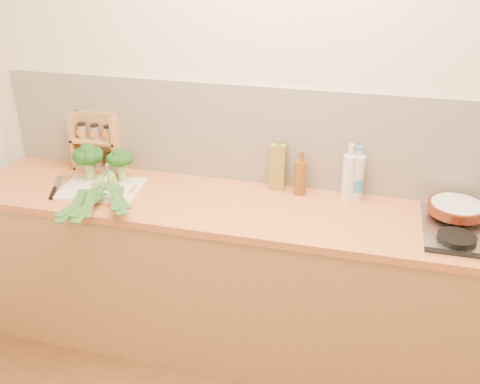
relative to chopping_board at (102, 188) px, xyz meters
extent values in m
plane|color=beige|center=(0.92, 0.32, 0.39)|extent=(3.50, 0.00, 3.50)
cube|color=silver|center=(0.92, 0.31, 0.26)|extent=(3.20, 0.02, 0.54)
cube|color=#AE7848|center=(0.92, 0.02, -0.48)|extent=(3.20, 0.60, 0.86)
cube|color=#C9763B|center=(0.92, 0.02, -0.03)|extent=(3.20, 0.62, 0.04)
cylinder|color=black|center=(1.79, -0.10, 0.02)|extent=(0.17, 0.17, 0.03)
cylinder|color=black|center=(1.79, 0.14, 0.02)|extent=(0.17, 0.17, 0.03)
cube|color=beige|center=(0.00, 0.00, 0.00)|extent=(0.46, 0.36, 0.01)
cylinder|color=#96B067|center=(-0.11, 0.08, 0.05)|extent=(0.05, 0.05, 0.09)
sphere|color=#13340E|center=(-0.11, 0.08, 0.17)|extent=(0.10, 0.10, 0.10)
sphere|color=#13340E|center=(-0.06, 0.08, 0.15)|extent=(0.08, 0.08, 0.08)
sphere|color=#13340E|center=(-0.08, 0.12, 0.15)|extent=(0.08, 0.08, 0.08)
sphere|color=#13340E|center=(-0.12, 0.13, 0.15)|extent=(0.08, 0.08, 0.08)
sphere|color=#13340E|center=(-0.15, 0.10, 0.15)|extent=(0.08, 0.08, 0.08)
sphere|color=#13340E|center=(-0.15, 0.06, 0.15)|extent=(0.08, 0.08, 0.08)
sphere|color=#13340E|center=(-0.12, 0.04, 0.15)|extent=(0.08, 0.08, 0.08)
sphere|color=#13340E|center=(-0.08, 0.04, 0.15)|extent=(0.08, 0.08, 0.08)
cylinder|color=#96B067|center=(0.07, 0.11, 0.05)|extent=(0.04, 0.04, 0.09)
sphere|color=#13340E|center=(0.07, 0.11, 0.15)|extent=(0.09, 0.09, 0.09)
sphere|color=#13340E|center=(0.11, 0.11, 0.14)|extent=(0.07, 0.07, 0.07)
sphere|color=#13340E|center=(0.09, 0.14, 0.14)|extent=(0.07, 0.07, 0.07)
sphere|color=#13340E|center=(0.06, 0.15, 0.14)|extent=(0.07, 0.07, 0.07)
sphere|color=#13340E|center=(0.03, 0.13, 0.14)|extent=(0.07, 0.07, 0.07)
sphere|color=#13340E|center=(0.03, 0.09, 0.14)|extent=(0.07, 0.07, 0.07)
sphere|color=#13340E|center=(0.06, 0.07, 0.14)|extent=(0.07, 0.07, 0.07)
sphere|color=#13340E|center=(0.09, 0.08, 0.14)|extent=(0.07, 0.07, 0.07)
cylinder|color=white|center=(-0.04, 0.18, 0.03)|extent=(0.05, 0.13, 0.04)
cylinder|color=#78A653|center=(-0.03, 0.05, 0.03)|extent=(0.06, 0.16, 0.04)
cube|color=#1C4117|center=(0.00, -0.26, 0.03)|extent=(0.07, 0.30, 0.02)
cube|color=#1C4117|center=(0.00, -0.28, 0.03)|extent=(0.08, 0.34, 0.01)
cube|color=#1C4117|center=(0.00, -0.25, 0.03)|extent=(0.12, 0.28, 0.02)
cylinder|color=white|center=(0.00, 0.16, 0.05)|extent=(0.06, 0.13, 0.04)
cylinder|color=#78A653|center=(0.03, 0.03, 0.05)|extent=(0.07, 0.16, 0.04)
cube|color=#1C4117|center=(0.08, -0.27, 0.05)|extent=(0.05, 0.30, 0.02)
cube|color=#1C4117|center=(0.08, -0.29, 0.05)|extent=(0.11, 0.34, 0.01)
cube|color=#1C4117|center=(0.08, -0.26, 0.05)|extent=(0.15, 0.28, 0.02)
cylinder|color=white|center=(-0.01, 0.12, 0.06)|extent=(0.09, 0.10, 0.04)
cylinder|color=#78A653|center=(0.05, 0.03, 0.06)|extent=(0.10, 0.13, 0.04)
cube|color=#1C4117|center=(0.20, -0.20, 0.06)|extent=(0.16, 0.29, 0.02)
cube|color=#1C4117|center=(0.21, -0.22, 0.07)|extent=(0.23, 0.31, 0.01)
cube|color=#1C4117|center=(0.20, -0.19, 0.07)|extent=(0.23, 0.23, 0.02)
cube|color=silver|center=(-0.27, 0.01, -0.01)|extent=(0.10, 0.18, 0.00)
cylinder|color=black|center=(-0.21, -0.13, 0.00)|extent=(0.07, 0.12, 0.02)
cylinder|color=#511C0D|center=(1.80, 0.14, 0.05)|extent=(0.27, 0.27, 0.04)
cylinder|color=beige|center=(1.80, 0.14, 0.08)|extent=(0.24, 0.24, 0.00)
cube|color=tan|center=(-0.15, 0.30, 0.16)|extent=(0.28, 0.02, 0.33)
cube|color=tan|center=(-0.15, 0.25, 0.00)|extent=(0.28, 0.11, 0.02)
cube|color=tan|center=(-0.15, 0.25, 0.17)|extent=(0.28, 0.11, 0.02)
cube|color=tan|center=(-0.28, 0.25, 0.16)|extent=(0.02, 0.11, 0.33)
cube|color=tan|center=(-0.02, 0.25, 0.16)|extent=(0.02, 0.11, 0.33)
cylinder|color=gray|center=(-0.23, 0.25, 0.05)|extent=(0.04, 0.04, 0.08)
cylinder|color=gray|center=(-0.15, 0.25, 0.05)|extent=(0.04, 0.04, 0.08)
cylinder|color=gray|center=(-0.07, 0.25, 0.05)|extent=(0.04, 0.04, 0.08)
cylinder|color=gray|center=(-0.23, 0.25, 0.22)|extent=(0.04, 0.04, 0.08)
cylinder|color=gray|center=(-0.15, 0.25, 0.22)|extent=(0.04, 0.04, 0.08)
cylinder|color=gray|center=(-0.07, 0.25, 0.22)|extent=(0.04, 0.04, 0.08)
cube|color=olive|center=(0.91, 0.25, 0.12)|extent=(0.08, 0.05, 0.25)
cylinder|color=olive|center=(0.91, 0.25, 0.26)|extent=(0.02, 0.02, 0.03)
cylinder|color=silver|center=(1.28, 0.22, 0.12)|extent=(0.07, 0.07, 0.24)
cylinder|color=silver|center=(1.28, 0.22, 0.27)|extent=(0.03, 0.03, 0.06)
cylinder|color=brown|center=(1.04, 0.22, 0.09)|extent=(0.06, 0.06, 0.19)
cylinder|color=brown|center=(1.04, 0.22, 0.21)|extent=(0.03, 0.03, 0.05)
cylinder|color=silver|center=(1.32, 0.24, 0.11)|extent=(0.08, 0.08, 0.24)
cylinder|color=silver|center=(1.32, 0.24, 0.25)|extent=(0.03, 0.03, 0.03)
cylinder|color=teal|center=(1.32, 0.24, 0.08)|extent=(0.08, 0.08, 0.07)
camera|label=1|loc=(1.38, -2.32, 1.23)|focal=40.00mm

